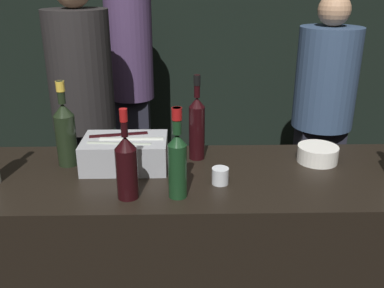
% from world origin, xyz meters
% --- Properties ---
extents(wall_back_chalkboard, '(6.40, 0.06, 2.80)m').
position_xyz_m(wall_back_chalkboard, '(0.00, 2.61, 1.40)').
color(wall_back_chalkboard, black).
rests_on(wall_back_chalkboard, ground_plane).
extents(bar_counter, '(2.14, 0.63, 0.96)m').
position_xyz_m(bar_counter, '(0.00, 0.32, 0.48)').
color(bar_counter, black).
rests_on(bar_counter, ground_plane).
extents(ice_bin_with_bottles, '(0.35, 0.23, 0.13)m').
position_xyz_m(ice_bin_with_bottles, '(-0.28, 0.40, 1.04)').
color(ice_bin_with_bottles, '#9EA0A5').
rests_on(ice_bin_with_bottles, bar_counter).
extents(bowl_white, '(0.17, 0.17, 0.07)m').
position_xyz_m(bowl_white, '(0.55, 0.43, 1.00)').
color(bowl_white, silver).
rests_on(bowl_white, bar_counter).
extents(candle_votive, '(0.07, 0.07, 0.06)m').
position_xyz_m(candle_votive, '(0.11, 0.23, 1.00)').
color(candle_votive, silver).
rests_on(candle_votive, bar_counter).
extents(champagne_bottle, '(0.09, 0.09, 0.36)m').
position_xyz_m(champagne_bottle, '(-0.53, 0.43, 1.11)').
color(champagne_bottle, black).
rests_on(champagne_bottle, bar_counter).
extents(red_wine_bottle_black_foil, '(0.07, 0.07, 0.37)m').
position_xyz_m(red_wine_bottle_black_foil, '(0.02, 0.48, 1.12)').
color(red_wine_bottle_black_foil, black).
rests_on(red_wine_bottle_black_foil, bar_counter).
extents(red_wine_bottle_tall, '(0.08, 0.08, 0.34)m').
position_xyz_m(red_wine_bottle_tall, '(-0.24, 0.13, 1.09)').
color(red_wine_bottle_tall, black).
rests_on(red_wine_bottle_tall, bar_counter).
extents(red_wine_bottle_burgundy, '(0.07, 0.07, 0.34)m').
position_xyz_m(red_wine_bottle_burgundy, '(-0.06, 0.13, 1.11)').
color(red_wine_bottle_burgundy, '#143319').
rests_on(red_wine_bottle_burgundy, bar_counter).
extents(person_in_hoodie, '(0.35, 0.35, 1.80)m').
position_xyz_m(person_in_hoodie, '(-0.43, 1.99, 1.01)').
color(person_in_hoodie, black).
rests_on(person_in_hoodie, ground_plane).
extents(person_blond_tee, '(0.42, 0.42, 1.62)m').
position_xyz_m(person_blond_tee, '(0.94, 1.58, 0.89)').
color(person_blond_tee, black).
rests_on(person_blond_tee, ground_plane).
extents(person_grey_polo, '(0.40, 0.40, 1.75)m').
position_xyz_m(person_grey_polo, '(-0.67, 1.38, 0.97)').
color(person_grey_polo, black).
rests_on(person_grey_polo, ground_plane).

